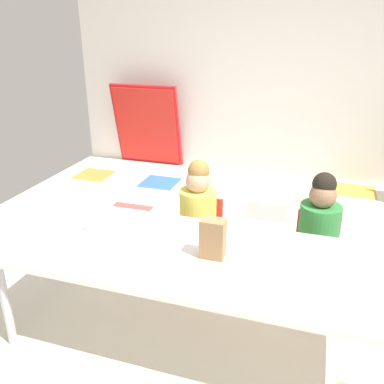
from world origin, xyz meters
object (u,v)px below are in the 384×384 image
seated_child_near_camera (198,210)px  donut_powdered_on_plate (92,226)px  seated_child_middle_seat (319,227)px  craft_table (192,259)px  paper_bag_brown (213,239)px  paper_plate_center_table (246,247)px  folded_activity_table (147,126)px  paper_plate_near_edge (92,228)px

seated_child_near_camera → donut_powdered_on_plate: 0.76m
seated_child_middle_seat → donut_powdered_on_plate: bearing=-156.7°
craft_table → paper_bag_brown: 0.19m
paper_bag_brown → craft_table: bearing=174.3°
donut_powdered_on_plate → paper_plate_center_table: bearing=4.1°
craft_table → seated_child_middle_seat: bearing=44.5°
folded_activity_table → paper_plate_near_edge: (0.93, -2.94, 0.07)m
craft_table → folded_activity_table: (-1.60, 3.02, -0.03)m
paper_plate_center_table → donut_powdered_on_plate: size_ratio=1.69×
folded_activity_table → seated_child_middle_seat: bearing=-46.5°
seated_child_middle_seat → paper_plate_near_edge: seated_child_middle_seat is taller
paper_plate_near_edge → craft_table: bearing=-6.4°
craft_table → paper_plate_center_table: bearing=27.6°
craft_table → paper_bag_brown: bearing=-5.7°
seated_child_middle_seat → paper_plate_center_table: 0.63m
seated_child_middle_seat → paper_bag_brown: 0.86m
paper_plate_near_edge → donut_powdered_on_plate: (0.00, 0.00, 0.02)m
seated_child_near_camera → paper_plate_near_edge: bearing=-131.6°
paper_plate_near_edge → folded_activity_table: bearing=107.6°
folded_activity_table → paper_bag_brown: bearing=-60.5°
seated_child_near_camera → paper_plate_center_table: bearing=-48.9°
folded_activity_table → donut_powdered_on_plate: bearing=-72.4°
craft_table → paper_bag_brown: size_ratio=9.94×
seated_child_middle_seat → paper_bag_brown: seated_child_middle_seat is taller
craft_table → seated_child_near_camera: bearing=104.3°
craft_table → paper_plate_near_edge: paper_plate_near_edge is taller
paper_bag_brown → paper_plate_near_edge: bearing=173.7°
folded_activity_table → paper_plate_near_edge: 3.09m
seated_child_middle_seat → paper_plate_center_table: seated_child_middle_seat is taller
paper_bag_brown → donut_powdered_on_plate: size_ratio=2.06×
craft_table → paper_plate_center_table: size_ratio=12.15×
seated_child_middle_seat → paper_bag_brown: size_ratio=4.17×
donut_powdered_on_plate → seated_child_middle_seat: bearing=23.3°
seated_child_near_camera → paper_bag_brown: seated_child_near_camera is taller
craft_table → seated_child_near_camera: size_ratio=2.38×
seated_child_middle_seat → paper_bag_brown: bearing=-129.4°
craft_table → paper_bag_brown: paper_bag_brown is taller
seated_child_near_camera → seated_child_middle_seat: bearing=0.0°
folded_activity_table → donut_powdered_on_plate: 3.09m
seated_child_middle_seat → folded_activity_table: size_ratio=0.84×
paper_bag_brown → donut_powdered_on_plate: (-0.79, 0.09, -0.09)m
seated_child_near_camera → folded_activity_table: size_ratio=0.84×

